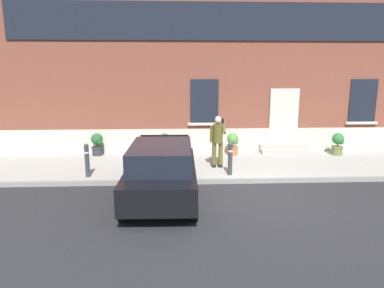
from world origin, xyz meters
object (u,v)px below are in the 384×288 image
(bollard_far_left, at_px, (87,159))
(planter_olive, at_px, (338,143))
(planter_charcoal, at_px, (97,144))
(hatchback_car_black, at_px, (162,170))
(planter_cream, at_px, (165,144))
(person_on_phone, at_px, (218,138))
(planter_terracotta, at_px, (233,143))
(bollard_near_person, at_px, (230,157))

(bollard_far_left, height_order, planter_olive, bollard_far_left)
(bollard_far_left, xyz_separation_m, planter_charcoal, (-0.31, 2.86, -0.11))
(bollard_far_left, bearing_deg, planter_olive, 15.34)
(hatchback_car_black, xyz_separation_m, planter_cream, (-0.03, 4.37, -0.18))
(planter_cream, bearing_deg, person_on_phone, -45.34)
(person_on_phone, xyz_separation_m, planter_terracotta, (0.81, 1.76, -0.55))
(person_on_phone, bearing_deg, planter_cream, 146.60)
(bollard_far_left, xyz_separation_m, planter_terracotta, (4.94, 2.66, -0.11))
(bollard_near_person, xyz_separation_m, planter_charcoal, (-4.73, 2.86, -0.11))
(bollard_near_person, height_order, planter_terracotta, bollard_near_person)
(planter_cream, relative_size, planter_olive, 1.00)
(bollard_far_left, distance_m, planter_cream, 3.58)
(hatchback_car_black, bearing_deg, planter_cream, 90.38)
(planter_terracotta, bearing_deg, hatchback_car_black, -121.15)
(hatchback_car_black, relative_size, planter_olive, 4.77)
(planter_charcoal, bearing_deg, planter_terracotta, -2.27)
(hatchback_car_black, height_order, planter_olive, hatchback_car_black)
(bollard_near_person, distance_m, planter_terracotta, 2.71)
(planter_charcoal, relative_size, planter_olive, 1.00)
(person_on_phone, distance_m, planter_olive, 5.17)
(person_on_phone, bearing_deg, hatchback_car_black, -113.18)
(hatchback_car_black, relative_size, person_on_phone, 2.34)
(bollard_near_person, relative_size, person_on_phone, 0.60)
(hatchback_car_black, xyz_separation_m, planter_terracotta, (2.60, 4.29, -0.18))
(planter_terracotta, bearing_deg, person_on_phone, -114.80)
(bollard_far_left, bearing_deg, planter_terracotta, 28.26)
(person_on_phone, distance_m, planter_cream, 2.64)
(person_on_phone, bearing_deg, planter_charcoal, 168.05)
(person_on_phone, bearing_deg, planter_terracotta, 77.14)
(hatchback_car_black, height_order, planter_terracotta, hatchback_car_black)
(hatchback_car_black, relative_size, bollard_far_left, 3.92)
(bollard_near_person, bearing_deg, planter_terracotta, 78.97)
(bollard_near_person, bearing_deg, person_on_phone, 108.16)
(bollard_near_person, xyz_separation_m, planter_olive, (4.60, 2.48, -0.11))
(bollard_near_person, height_order, planter_olive, bollard_near_person)
(bollard_near_person, bearing_deg, planter_charcoal, 148.82)
(planter_terracotta, bearing_deg, planter_cream, 178.33)
(planter_charcoal, bearing_deg, person_on_phone, -23.89)
(hatchback_car_black, distance_m, planter_cream, 4.37)
(bollard_far_left, distance_m, person_on_phone, 4.25)
(planter_terracotta, distance_m, planter_olive, 4.09)
(bollard_near_person, distance_m, bollard_far_left, 4.42)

